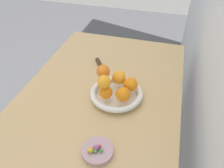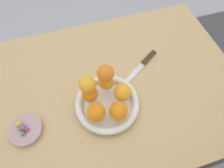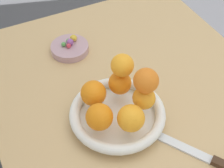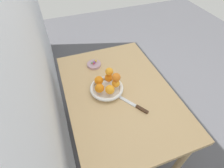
{
  "view_description": "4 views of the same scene",
  "coord_description": "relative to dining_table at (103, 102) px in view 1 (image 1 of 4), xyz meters",
  "views": [
    {
      "loc": [
        0.77,
        0.27,
        1.44
      ],
      "look_at": [
        0.03,
        0.06,
        0.81
      ],
      "focal_mm": 35.0,
      "sensor_mm": 36.0,
      "label": 1
    },
    {
      "loc": [
        0.1,
        0.33,
        1.38
      ],
      "look_at": [
        0.01,
        0.07,
        0.88
      ],
      "focal_mm": 28.0,
      "sensor_mm": 36.0,
      "label": 2
    },
    {
      "loc": [
        -0.44,
        0.33,
        1.44
      ],
      "look_at": [
        0.06,
        0.09,
        0.86
      ],
      "focal_mm": 55.0,
      "sensor_mm": 36.0,
      "label": 3
    },
    {
      "loc": [
        -0.78,
        0.33,
        1.7
      ],
      "look_at": [
        0.01,
        0.05,
        0.82
      ],
      "focal_mm": 28.0,
      "sensor_mm": 36.0,
      "label": 4
    }
  ],
  "objects": [
    {
      "name": "knife",
      "position": [
        -0.15,
        -0.05,
        0.09
      ],
      "size": [
        0.23,
        0.16,
        0.01
      ],
      "color": "#3F2819",
      "rests_on": "dining_table"
    },
    {
      "name": "fruit_bowl",
      "position": [
        0.04,
        0.08,
        0.11
      ],
      "size": [
        0.24,
        0.24,
        0.04
      ],
      "color": "white",
      "rests_on": "dining_table"
    },
    {
      "name": "orange_1",
      "position": [
        -0.02,
        0.08,
        0.16
      ],
      "size": [
        0.07,
        0.07,
        0.07
      ],
      "primitive_type": "sphere",
      "color": "orange",
      "rests_on": "fruit_bowl"
    },
    {
      "name": "candy_ball_1",
      "position": [
        0.36,
        0.07,
        0.12
      ],
      "size": [
        0.02,
        0.02,
        0.02
      ],
      "primitive_type": "sphere",
      "color": "gold",
      "rests_on": "candy_dish"
    },
    {
      "name": "candy_ball_3",
      "position": [
        0.36,
        0.09,
        0.12
      ],
      "size": [
        0.01,
        0.01,
        0.01
      ],
      "primitive_type": "sphere",
      "color": "#4C9947",
      "rests_on": "candy_dish"
    },
    {
      "name": "candy_dish",
      "position": [
        0.34,
        0.09,
        0.1
      ],
      "size": [
        0.12,
        0.12,
        0.02
      ],
      "primitive_type": "cylinder",
      "color": "#B28C99",
      "rests_on": "dining_table"
    },
    {
      "name": "orange_6",
      "position": [
        0.09,
        0.04,
        0.22
      ],
      "size": [
        0.06,
        0.06,
        0.06
      ],
      "primitive_type": "sphere",
      "color": "orange",
      "rests_on": "orange_3"
    },
    {
      "name": "orange_5",
      "position": [
        0.02,
        0.02,
        0.22
      ],
      "size": [
        0.06,
        0.06,
        0.06
      ],
      "primitive_type": "sphere",
      "color": "orange",
      "rests_on": "orange_2"
    },
    {
      "name": "orange_4",
      "position": [
        0.09,
        0.12,
        0.16
      ],
      "size": [
        0.06,
        0.06,
        0.06
      ],
      "primitive_type": "sphere",
      "color": "orange",
      "rests_on": "fruit_bowl"
    },
    {
      "name": "candy_ball_4",
      "position": [
        0.35,
        0.11,
        0.12
      ],
      "size": [
        0.01,
        0.01,
        0.01
      ],
      "primitive_type": "sphere",
      "color": "#4C9947",
      "rests_on": "candy_dish"
    },
    {
      "name": "dining_table",
      "position": [
        0.0,
        0.0,
        0.0
      ],
      "size": [
        1.1,
        0.76,
        0.74
      ],
      "color": "tan",
      "rests_on": "ground_plane"
    },
    {
      "name": "orange_0",
      "position": [
        0.01,
        0.14,
        0.16
      ],
      "size": [
        0.06,
        0.06,
        0.06
      ],
      "primitive_type": "sphere",
      "color": "orange",
      "rests_on": "fruit_bowl"
    },
    {
      "name": "candy_ball_0",
      "position": [
        0.34,
        0.1,
        0.12
      ],
      "size": [
        0.01,
        0.01,
        0.01
      ],
      "primitive_type": "sphere",
      "color": "#C6384C",
      "rests_on": "candy_dish"
    },
    {
      "name": "orange_3",
      "position": [
        0.09,
        0.05,
        0.16
      ],
      "size": [
        0.06,
        0.06,
        0.06
      ],
      "primitive_type": "sphere",
      "color": "orange",
      "rests_on": "fruit_bowl"
    },
    {
      "name": "ground_plane",
      "position": [
        0.0,
        0.0,
        -0.65
      ],
      "size": [
        6.0,
        6.0,
        0.0
      ],
      "primitive_type": "plane",
      "color": "#4C4C51"
    },
    {
      "name": "orange_2",
      "position": [
        0.02,
        0.02,
        0.16
      ],
      "size": [
        0.06,
        0.06,
        0.06
      ],
      "primitive_type": "sphere",
      "color": "orange",
      "rests_on": "fruit_bowl"
    },
    {
      "name": "candy_ball_2",
      "position": [
        0.35,
        0.09,
        0.12
      ],
      "size": [
        0.02,
        0.02,
        0.02
      ],
      "primitive_type": "sphere",
      "color": "#8C4C99",
      "rests_on": "candy_dish"
    }
  ]
}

